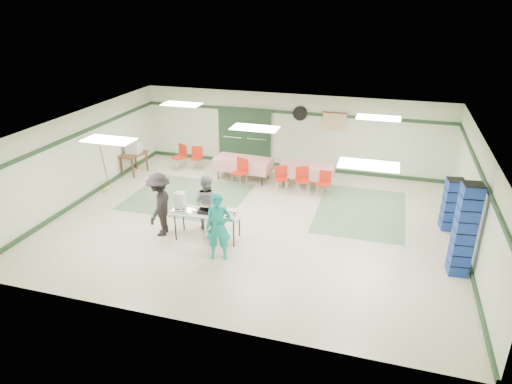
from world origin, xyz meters
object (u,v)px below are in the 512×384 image
(volunteer_dark, at_px, (160,205))
(chair_loose_b, at_px, (181,154))
(serving_table, at_px, (207,213))
(broom, at_px, (105,167))
(dining_table_a, at_px, (307,170))
(chair_b, at_px, (281,176))
(printer_table, at_px, (133,156))
(chair_a, at_px, (303,177))
(chair_d, at_px, (241,169))
(crate_stack_blue_b, at_px, (465,230))
(volunteer_grey, at_px, (206,202))
(crate_stack_blue_a, at_px, (452,204))
(dining_table_b, at_px, (243,164))
(crate_stack_red, at_px, (451,208))
(office_printer, at_px, (134,148))
(volunteer_teal, at_px, (218,227))
(chair_c, at_px, (324,181))
(chair_loose_a, at_px, (197,156))

(volunteer_dark, height_order, chair_loose_b, volunteer_dark)
(volunteer_dark, relative_size, chair_loose_b, 1.82)
(serving_table, relative_size, broom, 1.22)
(dining_table_a, xyz_separation_m, chair_b, (-0.73, -0.58, -0.06))
(serving_table, bearing_deg, printer_table, 135.16)
(chair_loose_b, bearing_deg, chair_a, 17.64)
(dining_table_a, height_order, chair_a, chair_a)
(chair_d, bearing_deg, dining_table_a, 32.02)
(dining_table_a, relative_size, crate_stack_blue_b, 0.79)
(volunteer_grey, distance_m, crate_stack_blue_a, 6.53)
(dining_table_b, bearing_deg, volunteer_grey, -83.84)
(chair_b, distance_m, crate_stack_blue_b, 6.10)
(chair_d, bearing_deg, printer_table, -163.18)
(volunteer_grey, relative_size, chair_a, 1.76)
(chair_b, bearing_deg, volunteer_grey, -136.64)
(crate_stack_red, bearing_deg, printer_table, 173.27)
(broom, bearing_deg, dining_table_b, 26.60)
(chair_d, height_order, office_printer, office_printer)
(crate_stack_blue_b, bearing_deg, volunteer_teal, -170.30)
(volunteer_grey, xyz_separation_m, broom, (-4.11, 1.51, 0.02))
(volunteer_teal, height_order, volunteer_grey, volunteer_teal)
(dining_table_a, bearing_deg, crate_stack_blue_a, -19.48)
(chair_c, distance_m, crate_stack_blue_b, 5.05)
(chair_loose_a, distance_m, office_printer, 2.22)
(serving_table, relative_size, crate_stack_blue_a, 1.29)
(dining_table_b, xyz_separation_m, crate_stack_blue_a, (6.44, -1.81, 0.14))
(chair_c, bearing_deg, dining_table_b, 177.08)
(chair_d, bearing_deg, chair_b, 16.43)
(dining_table_a, xyz_separation_m, broom, (-6.14, -2.14, 0.21))
(serving_table, height_order, crate_stack_red, crate_stack_red)
(chair_a, bearing_deg, volunteer_teal, -127.54)
(chair_b, relative_size, chair_loose_a, 0.98)
(crate_stack_red, distance_m, broom, 10.39)
(serving_table, distance_m, volunteer_dark, 1.27)
(dining_table_b, xyz_separation_m, chair_a, (2.16, -0.57, -0.04))
(volunteer_grey, distance_m, chair_a, 3.67)
(dining_table_a, xyz_separation_m, dining_table_b, (-2.20, 0.00, 0.00))
(chair_c, bearing_deg, crate_stack_blue_a, -10.66)
(chair_d, bearing_deg, volunteer_teal, -61.19)
(chair_c, relative_size, office_printer, 1.67)
(volunteer_grey, distance_m, chair_loose_b, 4.72)
(chair_b, xyz_separation_m, chair_c, (1.38, 0.00, -0.01))
(chair_a, xyz_separation_m, chair_b, (-0.69, -0.00, -0.02))
(volunteer_grey, distance_m, chair_loose_a, 4.63)
(chair_b, xyz_separation_m, chair_loose_a, (-3.38, 1.06, 0.01))
(volunteer_teal, bearing_deg, chair_d, 85.81)
(chair_loose_b, distance_m, office_printer, 1.65)
(crate_stack_blue_b, height_order, printer_table, crate_stack_blue_b)
(dining_table_b, bearing_deg, serving_table, -81.02)
(chair_b, height_order, chair_c, chair_b)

